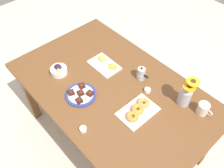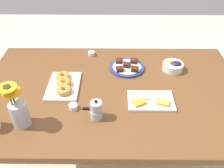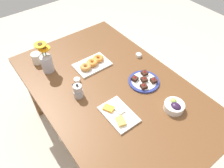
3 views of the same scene
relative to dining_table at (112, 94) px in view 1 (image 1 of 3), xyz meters
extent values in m
plane|color=beige|center=(0.00, 0.00, -0.65)|extent=(6.00, 6.00, 0.00)
cube|color=brown|center=(0.00, 0.00, 0.07)|extent=(1.60, 1.00, 0.04)
cube|color=brown|center=(-0.72, -0.42, -0.30)|extent=(0.07, 0.07, 0.70)
cube|color=brown|center=(-0.72, 0.42, -0.30)|extent=(0.07, 0.07, 0.70)
cube|color=brown|center=(0.72, 0.42, -0.30)|extent=(0.07, 0.07, 0.70)
cylinder|color=silver|center=(0.60, 0.32, 0.13)|extent=(0.08, 0.08, 0.09)
cylinder|color=brown|center=(0.60, 0.32, 0.17)|extent=(0.07, 0.07, 0.00)
torus|color=silver|center=(0.65, 0.32, 0.13)|extent=(0.05, 0.01, 0.05)
cylinder|color=white|center=(-0.40, -0.22, 0.11)|extent=(0.14, 0.14, 0.05)
ellipsoid|color=#2D1938|center=(-0.42, -0.21, 0.13)|extent=(0.07, 0.06, 0.04)
ellipsoid|color=#9EC14C|center=(-0.38, -0.23, 0.13)|extent=(0.05, 0.04, 0.04)
cube|color=white|center=(-0.22, 0.11, 0.09)|extent=(0.26, 0.17, 0.01)
cube|color=#EFB74C|center=(-0.28, 0.14, 0.11)|extent=(0.08, 0.07, 0.02)
cube|color=white|center=(-0.20, 0.09, 0.11)|extent=(0.07, 0.05, 0.01)
cube|color=orange|center=(-0.15, 0.14, 0.11)|extent=(0.09, 0.08, 0.02)
cube|color=white|center=(0.30, -0.02, 0.09)|extent=(0.19, 0.28, 0.01)
torus|color=orange|center=(0.31, -0.09, 0.12)|extent=(0.12, 0.12, 0.03)
torus|color=orange|center=(0.29, -0.02, 0.12)|extent=(0.11, 0.11, 0.04)
torus|color=#D3883F|center=(0.28, 0.05, 0.12)|extent=(0.11, 0.11, 0.03)
cylinder|color=white|center=(0.21, 0.17, 0.10)|extent=(0.05, 0.05, 0.03)
cylinder|color=#C68923|center=(0.21, 0.17, 0.11)|extent=(0.04, 0.04, 0.01)
cylinder|color=white|center=(0.15, -0.40, 0.10)|extent=(0.05, 0.05, 0.03)
cylinder|color=maroon|center=(0.15, -0.40, 0.11)|extent=(0.04, 0.04, 0.01)
cylinder|color=navy|center=(-0.10, -0.23, 0.09)|extent=(0.23, 0.23, 0.01)
cylinder|color=white|center=(-0.10, -0.23, 0.09)|extent=(0.19, 0.19, 0.01)
cube|color=#381E14|center=(-0.15, -0.18, 0.11)|extent=(0.05, 0.05, 0.02)
cone|color=red|center=(-0.15, -0.18, 0.13)|extent=(0.02, 0.02, 0.01)
cube|color=#381E14|center=(-0.05, -0.18, 0.11)|extent=(0.05, 0.05, 0.02)
cone|color=red|center=(-0.05, -0.18, 0.13)|extent=(0.02, 0.02, 0.01)
cube|color=#381E14|center=(-0.15, -0.28, 0.11)|extent=(0.05, 0.05, 0.02)
cone|color=red|center=(-0.15, -0.28, 0.13)|extent=(0.02, 0.02, 0.01)
cube|color=#381E14|center=(-0.05, -0.28, 0.11)|extent=(0.05, 0.05, 0.02)
cone|color=red|center=(-0.05, -0.28, 0.13)|extent=(0.02, 0.02, 0.01)
cube|color=#381E14|center=(-0.10, -0.23, 0.11)|extent=(0.05, 0.05, 0.02)
cone|color=red|center=(-0.10, -0.23, 0.13)|extent=(0.02, 0.02, 0.01)
cylinder|color=#B2B2BC|center=(0.46, 0.29, 0.15)|extent=(0.09, 0.09, 0.14)
cylinder|color=#3D702D|center=(0.48, 0.29, 0.27)|extent=(0.01, 0.01, 0.10)
cylinder|color=yellow|center=(0.48, 0.29, 0.33)|extent=(0.09, 0.09, 0.01)
cylinder|color=#472D14|center=(0.48, 0.29, 0.33)|extent=(0.04, 0.04, 0.01)
cylinder|color=#3D702D|center=(0.47, 0.27, 0.25)|extent=(0.01, 0.01, 0.06)
cylinder|color=orange|center=(0.47, 0.27, 0.29)|extent=(0.09, 0.09, 0.01)
cylinder|color=#472D14|center=(0.47, 0.27, 0.29)|extent=(0.04, 0.04, 0.01)
cylinder|color=#B7B7BC|center=(0.08, 0.24, 0.11)|extent=(0.07, 0.07, 0.05)
cylinder|color=#B7B7BC|center=(0.08, 0.24, 0.14)|extent=(0.05, 0.05, 0.01)
cylinder|color=#B7B7BC|center=(0.08, 0.24, 0.17)|extent=(0.06, 0.06, 0.04)
sphere|color=black|center=(0.08, 0.24, 0.20)|extent=(0.02, 0.02, 0.02)
cube|color=black|center=(0.13, 0.24, 0.15)|extent=(0.04, 0.01, 0.01)
camera|label=1|loc=(0.94, -0.84, 1.55)|focal=40.00mm
camera|label=2|loc=(-0.01, 1.18, 1.03)|focal=40.00mm
camera|label=3|loc=(-0.87, 0.66, 1.27)|focal=35.00mm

